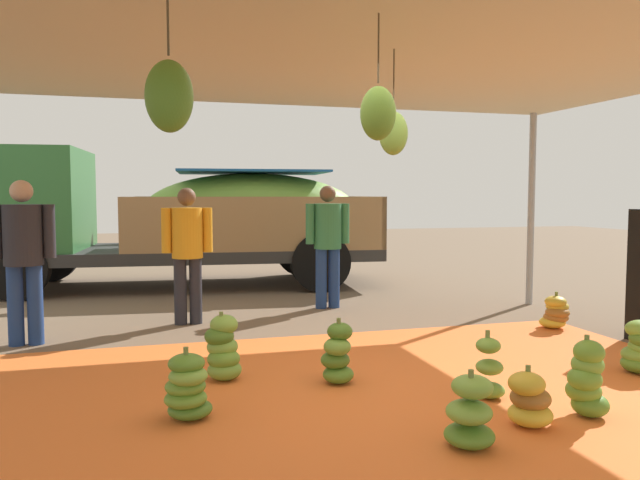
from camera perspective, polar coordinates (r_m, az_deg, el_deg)
ground_plane at (r=7.99m, az=-3.26°, el=-7.58°), size 40.00×40.00×0.00m
tarp_orange at (r=5.19m, az=4.11°, el=-14.03°), size 6.72×4.31×0.01m
tent_canopy at (r=4.98m, az=4.59°, el=17.74°), size 8.00×7.00×2.89m
banana_bunch_0 at (r=4.68m, az=18.78°, el=-13.88°), size 0.42×0.40×0.43m
banana_bunch_1 at (r=5.00m, az=23.44°, el=-11.84°), size 0.38×0.35×0.60m
banana_bunch_2 at (r=4.66m, az=-12.17°, el=-13.29°), size 0.41×0.44×0.53m
banana_bunch_3 at (r=5.55m, az=-8.97°, el=-9.95°), size 0.40×0.42×0.60m
banana_bunch_4 at (r=8.06m, az=20.94°, el=-6.32°), size 0.41×0.43×0.45m
banana_bunch_6 at (r=5.20m, az=15.37°, el=-11.53°), size 0.29×0.28×0.54m
banana_bunch_7 at (r=4.21m, az=13.70°, el=-15.39°), size 0.42×0.42×0.51m
banana_bunch_8 at (r=5.38m, az=1.63°, el=-10.61°), size 0.35×0.34×0.57m
cargo_truck_main at (r=11.26m, az=-13.85°, el=2.23°), size 7.22×3.04×2.40m
worker_0 at (r=7.90m, az=-12.16°, el=-0.45°), size 0.63×0.38×1.72m
worker_1 at (r=7.36m, az=-25.73°, el=-0.79°), size 0.65×0.40×1.79m
worker_2 at (r=8.83m, az=0.71°, el=0.29°), size 0.64×0.39×1.76m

